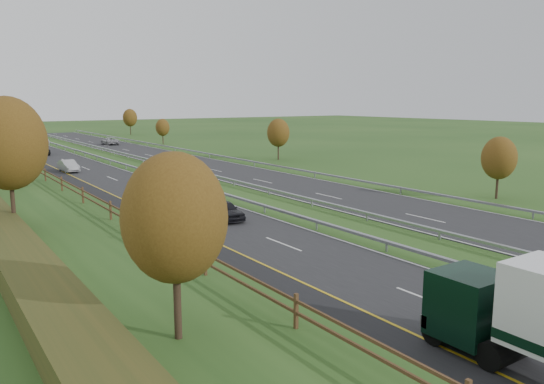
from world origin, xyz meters
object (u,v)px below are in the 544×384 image
at_px(car_small_far, 4,140).
at_px(car_oncoming, 110,141).
at_px(road_tanker, 37,143).
at_px(car_dark_near, 224,210).
at_px(car_silver_mid, 68,166).

xyz_separation_m(car_small_far, car_oncoming, (18.19, -17.65, 0.02)).
relative_size(road_tanker, car_oncoming, 1.97).
xyz_separation_m(car_dark_near, car_oncoming, (14.99, 77.46, 0.02)).
distance_m(road_tanker, car_oncoming, 20.54).
relative_size(car_dark_near, car_small_far, 0.85).
distance_m(car_dark_near, car_silver_mid, 36.89).
bearing_deg(car_dark_near, car_silver_mid, 96.10).
bearing_deg(car_oncoming, road_tanker, 35.69).
height_order(road_tanker, car_oncoming, road_tanker).
distance_m(road_tanker, car_silver_mid, 28.92).
bearing_deg(road_tanker, car_oncoming, 35.23).
bearing_deg(car_silver_mid, car_dark_near, -88.53).
distance_m(car_dark_near, car_oncoming, 78.89).
relative_size(road_tanker, car_dark_near, 2.49).
bearing_deg(car_silver_mid, car_small_far, 86.49).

